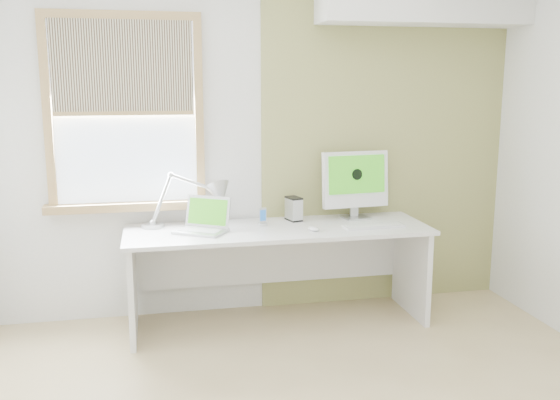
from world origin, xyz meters
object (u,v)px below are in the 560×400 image
object	(u,v)px
imac	(355,181)
laptop	(204,223)
desk	(277,251)
desk_lamp	(207,197)
external_drive	(294,209)

from	to	relation	value
imac	laptop	bearing A→B (deg)	-170.69
desk	imac	world-z (taller)	imac
desk_lamp	desk	bearing A→B (deg)	-12.71
desk	desk_lamp	xyz separation A→B (m)	(-0.50, 0.11, 0.41)
external_drive	imac	size ratio (longest dim) A/B	0.34
laptop	desk_lamp	bearing A→B (deg)	75.30
external_drive	desk	bearing A→B (deg)	-137.90
external_drive	imac	bearing A→B (deg)	-0.51
desk	laptop	world-z (taller)	laptop
desk	laptop	xyz separation A→B (m)	(-0.54, -0.05, 0.25)
desk_lamp	imac	size ratio (longest dim) A/B	1.32
desk_lamp	external_drive	distance (m)	0.67
external_drive	imac	distance (m)	0.53
desk	desk_lamp	size ratio (longest dim) A/B	3.12
imac	desk_lamp	bearing A→B (deg)	-178.41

